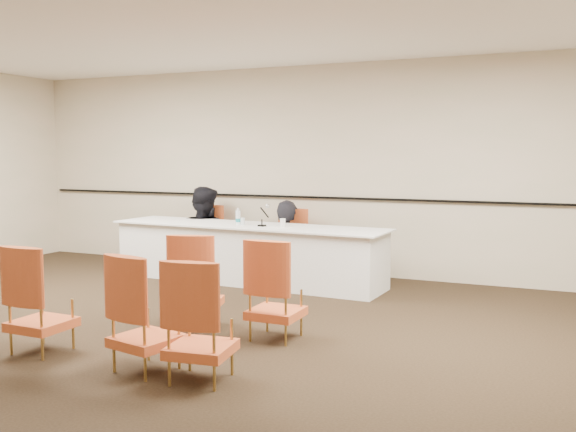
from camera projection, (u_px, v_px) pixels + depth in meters
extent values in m
plane|color=black|center=(163.00, 347.00, 5.76)|extent=(10.00, 10.00, 0.00)
plane|color=white|center=(156.00, 4.00, 5.47)|extent=(10.00, 10.00, 0.00)
cube|color=beige|center=(322.00, 170.00, 9.25)|extent=(10.00, 0.04, 3.00)
cube|color=black|center=(321.00, 197.00, 9.25)|extent=(9.80, 0.04, 0.03)
imported|color=black|center=(287.00, 259.00, 9.03)|extent=(0.61, 0.41, 1.67)
imported|color=black|center=(203.00, 246.00, 9.66)|extent=(0.90, 0.72, 1.78)
cube|color=white|center=(281.00, 227.00, 8.29)|extent=(0.32, 0.25, 0.00)
cylinder|color=silver|center=(243.00, 221.00, 8.59)|extent=(0.08, 0.08, 0.10)
cylinder|color=white|center=(283.00, 223.00, 8.29)|extent=(0.09, 0.09, 0.11)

